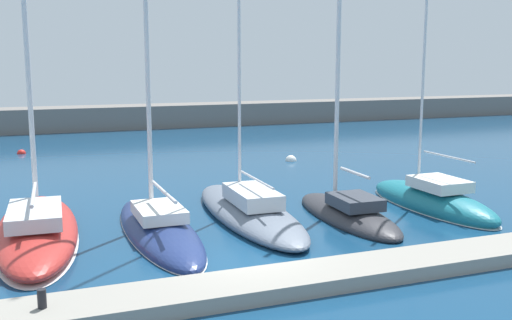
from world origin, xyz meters
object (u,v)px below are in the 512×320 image
(sailboat_slate_fourth, at_px, (249,208))
(mooring_buoy_white, at_px, (291,161))
(dock_bollard, at_px, (42,299))
(sailboat_red_second, at_px, (37,225))
(sailboat_charcoal_fifth, at_px, (347,211))
(sailboat_teal_sixth, at_px, (432,201))
(mooring_buoy_red, at_px, (22,154))
(sailboat_navy_third, at_px, (158,226))

(sailboat_slate_fourth, bearing_deg, mooring_buoy_white, -30.03)
(sailboat_slate_fourth, relative_size, dock_bollard, 47.98)
(sailboat_red_second, relative_size, dock_bollard, 46.53)
(sailboat_slate_fourth, bearing_deg, sailboat_charcoal_fifth, -110.76)
(sailboat_teal_sixth, distance_m, dock_bollard, 16.13)
(mooring_buoy_red, distance_m, mooring_buoy_white, 17.31)
(sailboat_slate_fourth, distance_m, mooring_buoy_red, 21.56)
(sailboat_slate_fourth, height_order, dock_bollard, sailboat_slate_fourth)
(sailboat_navy_third, relative_size, mooring_buoy_white, 24.58)
(sailboat_navy_third, bearing_deg, sailboat_slate_fourth, -77.60)
(sailboat_slate_fourth, bearing_deg, sailboat_teal_sixth, -97.53)
(sailboat_navy_third, bearing_deg, dock_bollard, 147.47)
(mooring_buoy_white, distance_m, dock_bollard, 23.31)
(sailboat_charcoal_fifth, xyz_separation_m, dock_bollard, (-11.01, -5.62, 0.35))
(mooring_buoy_red, xyz_separation_m, mooring_buoy_white, (14.97, -8.70, 0.00))
(sailboat_teal_sixth, relative_size, mooring_buoy_red, 23.64)
(sailboat_red_second, distance_m, sailboat_charcoal_fifth, 11.08)
(sailboat_navy_third, bearing_deg, sailboat_teal_sixth, -92.06)
(sailboat_charcoal_fifth, distance_m, sailboat_teal_sixth, 4.03)
(mooring_buoy_white, bearing_deg, sailboat_charcoal_fifth, -105.06)
(mooring_buoy_white, bearing_deg, sailboat_red_second, -141.89)
(sailboat_teal_sixth, height_order, mooring_buoy_white, sailboat_teal_sixth)
(mooring_buoy_red, distance_m, dock_bollard, 27.02)
(sailboat_teal_sixth, bearing_deg, sailboat_charcoal_fifth, 92.78)
(sailboat_red_second, distance_m, sailboat_navy_third, 4.00)
(sailboat_navy_third, distance_m, mooring_buoy_white, 16.01)
(sailboat_red_second, height_order, sailboat_charcoal_fifth, sailboat_red_second)
(sailboat_navy_third, distance_m, dock_bollard, 7.36)
(sailboat_slate_fourth, distance_m, sailboat_charcoal_fifth, 3.74)
(sailboat_charcoal_fifth, distance_m, dock_bollard, 12.36)
(sailboat_charcoal_fifth, bearing_deg, dock_bollard, 118.90)
(sailboat_navy_third, xyz_separation_m, dock_bollard, (-3.93, -6.22, 0.35))
(mooring_buoy_red, bearing_deg, dock_bollard, -88.84)
(sailboat_slate_fourth, height_order, sailboat_teal_sixth, sailboat_slate_fourth)
(sailboat_teal_sixth, bearing_deg, sailboat_navy_third, 87.53)
(sailboat_slate_fourth, distance_m, mooring_buoy_white, 13.22)
(sailboat_slate_fourth, relative_size, sailboat_teal_sixth, 1.64)
(sailboat_slate_fourth, height_order, mooring_buoy_white, sailboat_slate_fourth)
(sailboat_red_second, relative_size, mooring_buoy_white, 30.52)
(sailboat_navy_third, xyz_separation_m, sailboat_slate_fourth, (3.61, 0.81, 0.11))
(sailboat_teal_sixth, bearing_deg, sailboat_slate_fourth, 80.52)
(mooring_buoy_red, bearing_deg, sailboat_red_second, -88.39)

